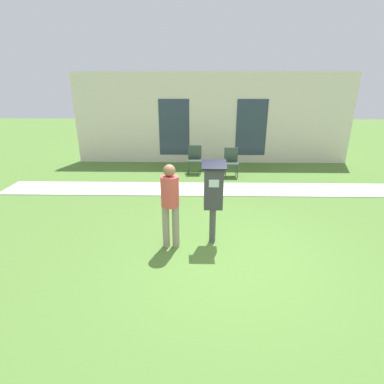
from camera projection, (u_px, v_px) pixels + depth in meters
ground_plane at (227, 254)px, 5.34m from camera, size 40.00×40.00×0.00m
sidewalk at (216, 189)px, 8.51m from camera, size 12.00×1.10×0.02m
building_facade at (213, 119)px, 10.87m from camera, size 10.00×0.26×3.20m
parking_meter at (213, 192)px, 5.42m from camera, size 0.44×0.31×1.59m
person_standing at (170, 200)px, 5.29m from camera, size 0.32×0.32×1.58m
outdoor_chair_left at (195, 157)px, 9.92m from camera, size 0.44×0.44×0.90m
outdoor_chair_middle at (231, 160)px, 9.59m from camera, size 0.44×0.44×0.90m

